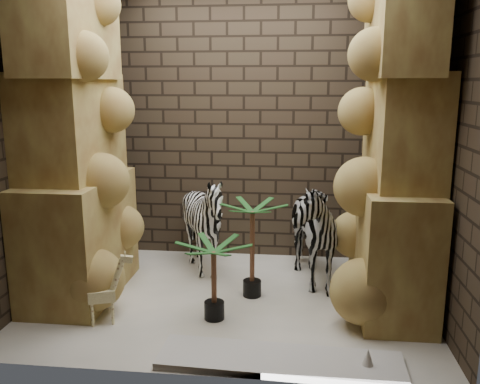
# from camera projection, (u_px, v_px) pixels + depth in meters

# --- Properties ---
(floor) EXTENTS (3.50, 3.50, 0.00)m
(floor) POSITION_uv_depth(u_px,v_px,m) (230.00, 299.00, 4.59)
(floor) COLOR white
(floor) RESTS_ON ground
(wall_back) EXTENTS (3.50, 0.00, 3.50)m
(wall_back) POSITION_uv_depth(u_px,v_px,m) (244.00, 124.00, 5.49)
(wall_back) COLOR #35291E
(wall_back) RESTS_ON ground
(wall_front) EXTENTS (3.50, 0.00, 3.50)m
(wall_front) POSITION_uv_depth(u_px,v_px,m) (202.00, 157.00, 3.06)
(wall_front) COLOR #35291E
(wall_front) RESTS_ON ground
(wall_left) EXTENTS (0.00, 3.00, 3.00)m
(wall_left) POSITION_uv_depth(u_px,v_px,m) (35.00, 134.00, 4.46)
(wall_left) COLOR #35291E
(wall_left) RESTS_ON ground
(wall_right) EXTENTS (0.00, 3.00, 3.00)m
(wall_right) POSITION_uv_depth(u_px,v_px,m) (441.00, 138.00, 4.08)
(wall_right) COLOR #35291E
(wall_right) RESTS_ON ground
(rock_pillar_left) EXTENTS (0.68, 1.30, 3.00)m
(rock_pillar_left) POSITION_uv_depth(u_px,v_px,m) (72.00, 134.00, 4.42)
(rock_pillar_left) COLOR tan
(rock_pillar_left) RESTS_ON floor
(rock_pillar_right) EXTENTS (0.58, 1.25, 3.00)m
(rock_pillar_right) POSITION_uv_depth(u_px,v_px,m) (399.00, 138.00, 4.12)
(rock_pillar_right) COLOR tan
(rock_pillar_right) RESTS_ON floor
(zebra_right) EXTENTS (0.86, 1.19, 1.27)m
(zebra_right) POSITION_uv_depth(u_px,v_px,m) (304.00, 220.00, 4.87)
(zebra_right) COLOR white
(zebra_right) RESTS_ON floor
(zebra_left) EXTENTS (1.16, 1.29, 0.97)m
(zebra_left) POSITION_uv_depth(u_px,v_px,m) (204.00, 229.00, 5.10)
(zebra_left) COLOR white
(zebra_left) RESTS_ON floor
(giraffe_toy) EXTENTS (0.34, 0.21, 0.62)m
(giraffe_toy) POSITION_uv_depth(u_px,v_px,m) (101.00, 288.00, 4.05)
(giraffe_toy) COLOR beige
(giraffe_toy) RESTS_ON floor
(palm_front) EXTENTS (0.36, 0.36, 0.91)m
(palm_front) POSITION_uv_depth(u_px,v_px,m) (252.00, 249.00, 4.57)
(palm_front) COLOR #184924
(palm_front) RESTS_ON floor
(palm_back) EXTENTS (0.36, 0.36, 0.69)m
(palm_back) POSITION_uv_depth(u_px,v_px,m) (214.00, 280.00, 4.14)
(palm_back) COLOR #184924
(palm_back) RESTS_ON floor
(surfboard) EXTENTS (1.74, 0.49, 0.05)m
(surfboard) POSITION_uv_depth(u_px,v_px,m) (280.00, 361.00, 3.52)
(surfboard) COLOR silver
(surfboard) RESTS_ON floor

